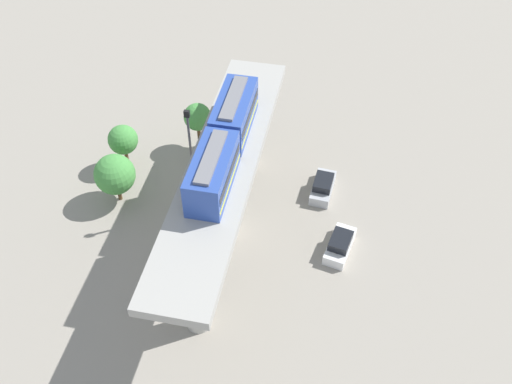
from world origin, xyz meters
TOP-DOWN VIEW (x-y plane):
  - ground_plane at (0.00, 0.00)m, footprint 120.00×120.00m
  - viaduct at (0.00, 0.00)m, footprint 5.20×28.00m
  - train at (0.00, -0.69)m, footprint 2.64×13.55m
  - parked_car_white at (-9.90, -0.24)m, footprint 2.57×4.47m
  - parked_car_silver at (-7.63, -6.86)m, footprint 2.12×4.33m
  - tree_near_viaduct at (10.71, -2.22)m, footprint 3.72×3.72m
  - tree_mid_lot at (11.56, -6.62)m, footprint 2.85×2.85m
  - tree_far_corner at (5.40, -10.85)m, footprint 2.72×2.72m
  - signal_post at (3.40, -2.49)m, footprint 0.44×0.28m

SIDE VIEW (x-z plane):
  - ground_plane at x=0.00m, z-range 0.00..0.00m
  - parked_car_white at x=-9.90m, z-range -0.14..1.62m
  - parked_car_silver at x=-7.63m, z-range -0.14..1.62m
  - tree_near_viaduct at x=10.71m, z-range 0.65..5.68m
  - tree_mid_lot at x=11.56m, z-range 0.95..5.76m
  - tree_far_corner at x=5.40m, z-range 1.18..6.34m
  - signal_post at x=3.40m, z-range 0.53..11.81m
  - viaduct at x=0.00m, z-range 2.10..10.78m
  - train at x=0.00m, z-range 8.59..11.83m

